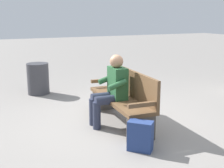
{
  "coord_description": "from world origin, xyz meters",
  "views": [
    {
      "loc": [
        -4.3,
        2.19,
        1.8
      ],
      "look_at": [
        -0.0,
        0.15,
        0.7
      ],
      "focal_mm": 47.96,
      "sensor_mm": 36.0,
      "label": 1
    }
  ],
  "objects_px": {
    "person_seated": "(111,88)",
    "trash_bin": "(38,79)",
    "bench_near": "(124,97)",
    "backpack": "(140,136)"
  },
  "relations": [
    {
      "from": "person_seated",
      "to": "trash_bin",
      "type": "xyz_separation_m",
      "value": [
        2.57,
        0.67,
        -0.27
      ]
    },
    {
      "from": "bench_near",
      "to": "person_seated",
      "type": "relative_size",
      "value": 1.55
    },
    {
      "from": "backpack",
      "to": "trash_bin",
      "type": "distance_m",
      "value": 3.68
    },
    {
      "from": "person_seated",
      "to": "trash_bin",
      "type": "height_order",
      "value": "person_seated"
    },
    {
      "from": "backpack",
      "to": "trash_bin",
      "type": "height_order",
      "value": "trash_bin"
    },
    {
      "from": "person_seated",
      "to": "backpack",
      "type": "relative_size",
      "value": 2.84
    },
    {
      "from": "person_seated",
      "to": "backpack",
      "type": "distance_m",
      "value": 1.14
    },
    {
      "from": "person_seated",
      "to": "backpack",
      "type": "height_order",
      "value": "person_seated"
    },
    {
      "from": "trash_bin",
      "to": "backpack",
      "type": "bearing_deg",
      "value": -170.54
    },
    {
      "from": "bench_near",
      "to": "person_seated",
      "type": "height_order",
      "value": "person_seated"
    }
  ]
}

